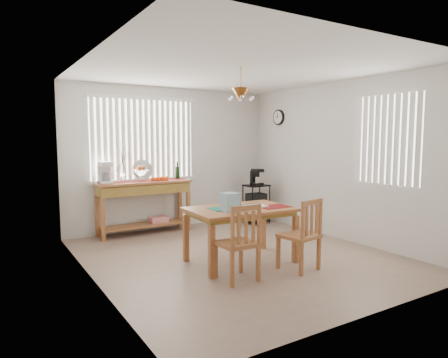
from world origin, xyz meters
TOP-DOWN VIEW (x-y plane):
  - ground at (0.00, 0.00)m, footprint 4.00×4.50m
  - room_shell at (0.00, 0.02)m, footprint 4.20×4.70m
  - sideboard at (-0.64, 2.00)m, footprint 1.65×0.46m
  - sideboard_items at (-0.91, 2.01)m, footprint 1.56×0.39m
  - wire_cart at (1.53, 1.67)m, footprint 0.45×0.36m
  - cart_items at (1.53, 1.68)m, footprint 0.18×0.22m
  - dining_table at (-0.12, -0.24)m, footprint 1.43×0.96m
  - table_items at (-0.27, -0.35)m, footprint 1.06×0.54m
  - chair_left at (-0.55, -0.83)m, footprint 0.43×0.43m
  - chair_right at (0.35, -0.92)m, footprint 0.49×0.49m

SIDE VIEW (x-z plane):
  - ground at x=0.00m, z-range -0.01..0.00m
  - chair_right at x=0.35m, z-range -0.01..0.91m
  - chair_left at x=-0.55m, z-range -0.01..0.91m
  - wire_cart at x=1.53m, z-range 0.08..0.84m
  - dining_table at x=-0.12m, z-range 0.29..1.03m
  - sideboard at x=-0.64m, z-range 0.23..1.16m
  - table_items at x=-0.27m, z-range 0.71..0.95m
  - cart_items at x=1.53m, z-range 0.75..1.06m
  - sideboard_items at x=-0.91m, z-range 0.71..1.42m
  - room_shell at x=0.00m, z-range 0.34..3.04m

